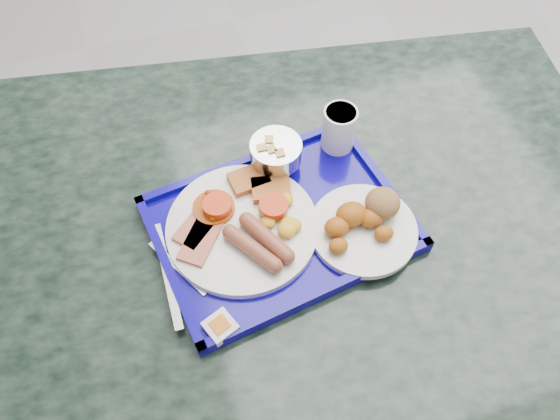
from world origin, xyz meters
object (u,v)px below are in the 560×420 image
at_px(table, 274,276).
at_px(bread_plate, 365,222).
at_px(main_plate, 245,223).
at_px(tray, 280,225).
at_px(fruit_bowl, 276,152).
at_px(juice_cup, 339,127).

bearing_deg(table, bread_plate, -25.08).
bearing_deg(main_plate, tray, -8.73).
xyz_separation_m(main_plate, bread_plate, (0.19, -0.06, 0.01)).
relative_size(table, tray, 3.10).
distance_m(table, tray, 0.22).
bearing_deg(table, tray, -58.18).
xyz_separation_m(table, bread_plate, (0.14, -0.07, 0.24)).
bearing_deg(fruit_bowl, bread_plate, -58.88).
bearing_deg(bread_plate, table, 154.92).
height_order(table, tray, tray).
distance_m(main_plate, bread_plate, 0.20).
height_order(bread_plate, fruit_bowl, fruit_bowl).
distance_m(fruit_bowl, juice_cup, 0.13).
bearing_deg(tray, bread_plate, -21.48).
bearing_deg(bread_plate, juice_cup, 83.00).
bearing_deg(juice_cup, main_plate, -149.34).
bearing_deg(juice_cup, table, -143.42).
xyz_separation_m(tray, fruit_bowl, (0.03, 0.12, 0.05)).
relative_size(bread_plate, juice_cup, 2.10).
distance_m(table, juice_cup, 0.33).
relative_size(fruit_bowl, juice_cup, 1.07).
relative_size(table, fruit_bowl, 15.46).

